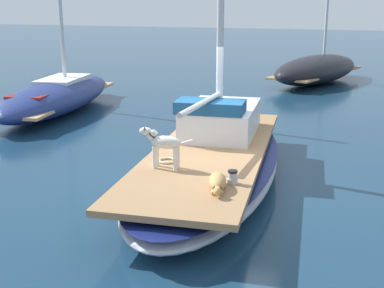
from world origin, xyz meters
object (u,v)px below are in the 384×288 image
dog_white (163,143)px  dog_tan (217,182)px  sailboat_main (210,165)px  moored_boat_port_side (57,95)px  coiled_rope (167,161)px  moored_boat_far_astern (317,69)px  deck_winch (233,177)px

dog_white → dog_tan: dog_white is taller
sailboat_main → moored_boat_port_side: bearing=145.5°
sailboat_main → dog_tan: dog_tan is taller
coiled_rope → moored_boat_far_astern: 14.54m
deck_winch → coiled_rope: 1.53m
dog_white → coiled_rope: bearing=102.6°
dog_white → deck_winch: (1.30, -0.35, -0.32)m
moored_boat_far_astern → moored_boat_port_side: size_ratio=0.92×
dog_white → moored_boat_port_side: bearing=136.4°
moored_boat_port_side → moored_boat_far_astern: bearing=52.0°
sailboat_main → coiled_rope: coiled_rope is taller
dog_white → dog_tan: size_ratio=1.01×
coiled_rope → moored_boat_port_side: bearing=137.7°
dog_white → dog_tan: 1.37m
deck_winch → dog_white: bearing=165.0°
dog_white → moored_boat_far_astern: moored_boat_far_astern is taller
sailboat_main → coiled_rope: bearing=-112.8°
dog_tan → deck_winch: (0.14, 0.32, -0.01)m
deck_winch → dog_tan: bearing=-114.5°
coiled_rope → dog_white: bearing=-77.4°
dog_tan → sailboat_main: bearing=111.1°
sailboat_main → coiled_rope: 1.19m
sailboat_main → deck_winch: (0.93, -1.72, 0.42)m
dog_white → moored_boat_far_astern: (0.75, 14.84, -0.48)m
deck_winch → coiled_rope: size_ratio=0.65×
dog_white → deck_winch: 1.38m
dog_tan → dog_white: bearing=150.2°
moored_boat_far_astern → coiled_rope: bearing=-93.2°
dog_tan → deck_winch: dog_tan is taller
dog_tan → moored_boat_port_side: 9.88m
dog_white → deck_winch: bearing=-15.0°
sailboat_main → deck_winch: deck_winch is taller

